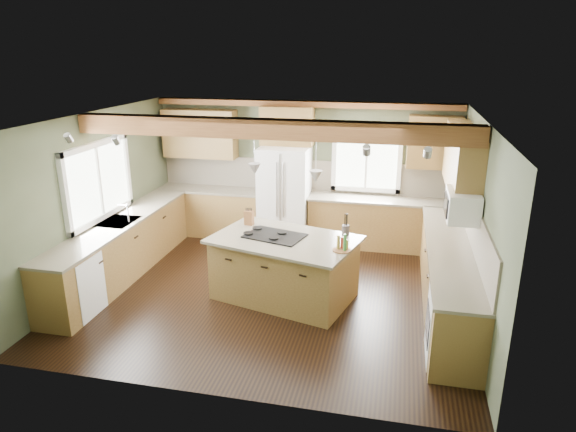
# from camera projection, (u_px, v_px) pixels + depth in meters

# --- Properties ---
(floor) EXTENTS (5.60, 5.60, 0.00)m
(floor) POSITION_uv_depth(u_px,v_px,m) (273.00, 291.00, 7.75)
(floor) COLOR black
(floor) RESTS_ON ground
(ceiling) EXTENTS (5.60, 5.60, 0.00)m
(ceiling) POSITION_uv_depth(u_px,v_px,m) (271.00, 118.00, 6.94)
(ceiling) COLOR silver
(ceiling) RESTS_ON wall_back
(wall_back) EXTENTS (5.60, 0.00, 5.60)m
(wall_back) POSITION_uv_depth(u_px,v_px,m) (305.00, 170.00, 9.66)
(wall_back) COLOR #404933
(wall_back) RESTS_ON ground
(wall_left) EXTENTS (0.00, 5.00, 5.00)m
(wall_left) POSITION_uv_depth(u_px,v_px,m) (97.00, 198.00, 7.92)
(wall_left) COLOR #404933
(wall_left) RESTS_ON ground
(wall_right) EXTENTS (0.00, 5.00, 5.00)m
(wall_right) POSITION_uv_depth(u_px,v_px,m) (478.00, 223.00, 6.77)
(wall_right) COLOR #404933
(wall_right) RESTS_ON ground
(ceiling_beam) EXTENTS (5.55, 0.26, 0.26)m
(ceiling_beam) POSITION_uv_depth(u_px,v_px,m) (269.00, 129.00, 6.86)
(ceiling_beam) COLOR brown
(ceiling_beam) RESTS_ON ceiling
(soffit_trim) EXTENTS (5.55, 0.20, 0.10)m
(soffit_trim) POSITION_uv_depth(u_px,v_px,m) (304.00, 104.00, 9.18)
(soffit_trim) COLOR brown
(soffit_trim) RESTS_ON ceiling
(backsplash_back) EXTENTS (5.58, 0.03, 0.58)m
(backsplash_back) POSITION_uv_depth(u_px,v_px,m) (304.00, 175.00, 9.68)
(backsplash_back) COLOR brown
(backsplash_back) RESTS_ON wall_back
(backsplash_right) EXTENTS (0.03, 3.70, 0.58)m
(backsplash_right) POSITION_uv_depth(u_px,v_px,m) (475.00, 228.00, 6.85)
(backsplash_right) COLOR brown
(backsplash_right) RESTS_ON wall_right
(base_cab_back_left) EXTENTS (2.02, 0.60, 0.88)m
(base_cab_back_left) POSITION_uv_depth(u_px,v_px,m) (211.00, 212.00, 10.02)
(base_cab_back_left) COLOR brown
(base_cab_back_left) RESTS_ON floor
(counter_back_left) EXTENTS (2.06, 0.64, 0.04)m
(counter_back_left) POSITION_uv_depth(u_px,v_px,m) (210.00, 189.00, 9.88)
(counter_back_left) COLOR #4E4439
(counter_back_left) RESTS_ON base_cab_back_left
(base_cab_back_right) EXTENTS (2.62, 0.60, 0.88)m
(base_cab_back_right) POSITION_uv_depth(u_px,v_px,m) (381.00, 224.00, 9.35)
(base_cab_back_right) COLOR brown
(base_cab_back_right) RESTS_ON floor
(counter_back_right) EXTENTS (2.66, 0.64, 0.04)m
(counter_back_right) POSITION_uv_depth(u_px,v_px,m) (383.00, 200.00, 9.21)
(counter_back_right) COLOR #4E4439
(counter_back_right) RESTS_ON base_cab_back_right
(base_cab_left) EXTENTS (0.60, 3.70, 0.88)m
(base_cab_left) POSITION_uv_depth(u_px,v_px,m) (122.00, 250.00, 8.17)
(base_cab_left) COLOR brown
(base_cab_left) RESTS_ON floor
(counter_left) EXTENTS (0.64, 3.74, 0.04)m
(counter_left) POSITION_uv_depth(u_px,v_px,m) (119.00, 222.00, 8.03)
(counter_left) COLOR #4E4439
(counter_left) RESTS_ON base_cab_left
(base_cab_right) EXTENTS (0.60, 3.70, 0.88)m
(base_cab_right) POSITION_uv_depth(u_px,v_px,m) (447.00, 279.00, 7.15)
(base_cab_right) COLOR brown
(base_cab_right) RESTS_ON floor
(counter_right) EXTENTS (0.64, 3.74, 0.04)m
(counter_right) POSITION_uv_depth(u_px,v_px,m) (451.00, 248.00, 7.01)
(counter_right) COLOR #4E4439
(counter_right) RESTS_ON base_cab_right
(upper_cab_back_left) EXTENTS (1.40, 0.35, 0.90)m
(upper_cab_back_left) POSITION_uv_depth(u_px,v_px,m) (200.00, 134.00, 9.70)
(upper_cab_back_left) COLOR brown
(upper_cab_back_left) RESTS_ON wall_back
(upper_cab_over_fridge) EXTENTS (0.96, 0.35, 0.70)m
(upper_cab_over_fridge) POSITION_uv_depth(u_px,v_px,m) (287.00, 126.00, 9.29)
(upper_cab_over_fridge) COLOR brown
(upper_cab_over_fridge) RESTS_ON wall_back
(upper_cab_right) EXTENTS (0.35, 2.20, 0.90)m
(upper_cab_right) POSITION_uv_depth(u_px,v_px,m) (462.00, 160.00, 7.44)
(upper_cab_right) COLOR brown
(upper_cab_right) RESTS_ON wall_right
(upper_cab_back_corner) EXTENTS (0.90, 0.35, 0.90)m
(upper_cab_back_corner) POSITION_uv_depth(u_px,v_px,m) (434.00, 142.00, 8.83)
(upper_cab_back_corner) COLOR brown
(upper_cab_back_corner) RESTS_ON wall_back
(window_left) EXTENTS (0.04, 1.60, 1.05)m
(window_left) POSITION_uv_depth(u_px,v_px,m) (98.00, 181.00, 7.88)
(window_left) COLOR white
(window_left) RESTS_ON wall_left
(window_back) EXTENTS (1.10, 0.04, 1.00)m
(window_back) POSITION_uv_depth(u_px,v_px,m) (367.00, 160.00, 9.33)
(window_back) COLOR white
(window_back) RESTS_ON wall_back
(sink) EXTENTS (0.50, 0.65, 0.03)m
(sink) POSITION_uv_depth(u_px,v_px,m) (119.00, 222.00, 8.03)
(sink) COLOR #262628
(sink) RESTS_ON counter_left
(faucet) EXTENTS (0.02, 0.02, 0.28)m
(faucet) POSITION_uv_depth(u_px,v_px,m) (128.00, 214.00, 7.94)
(faucet) COLOR #B2B2B7
(faucet) RESTS_ON sink
(dishwasher) EXTENTS (0.60, 0.60, 0.84)m
(dishwasher) POSITION_uv_depth(u_px,v_px,m) (73.00, 286.00, 6.97)
(dishwasher) COLOR white
(dishwasher) RESTS_ON floor
(oven) EXTENTS (0.60, 0.72, 0.84)m
(oven) POSITION_uv_depth(u_px,v_px,m) (455.00, 326.00, 5.95)
(oven) COLOR white
(oven) RESTS_ON floor
(microwave) EXTENTS (0.40, 0.70, 0.38)m
(microwave) POSITION_uv_depth(u_px,v_px,m) (463.00, 205.00, 6.69)
(microwave) COLOR white
(microwave) RESTS_ON wall_right
(pendant_left) EXTENTS (0.18, 0.18, 0.16)m
(pendant_left) POSITION_uv_depth(u_px,v_px,m) (255.00, 169.00, 7.21)
(pendant_left) COLOR #B2B2B7
(pendant_left) RESTS_ON ceiling
(pendant_right) EXTENTS (0.18, 0.18, 0.16)m
(pendant_right) POSITION_uv_depth(u_px,v_px,m) (316.00, 176.00, 6.80)
(pendant_right) COLOR #B2B2B7
(pendant_right) RESTS_ON ceiling
(refrigerator) EXTENTS (0.90, 0.74, 1.80)m
(refrigerator) POSITION_uv_depth(u_px,v_px,m) (285.00, 195.00, 9.50)
(refrigerator) COLOR white
(refrigerator) RESTS_ON floor
(island) EXTENTS (2.12, 1.60, 0.88)m
(island) POSITION_uv_depth(u_px,v_px,m) (285.00, 269.00, 7.46)
(island) COLOR brown
(island) RESTS_ON floor
(island_top) EXTENTS (2.28, 1.76, 0.04)m
(island_top) POSITION_uv_depth(u_px,v_px,m) (284.00, 240.00, 7.32)
(island_top) COLOR #4E4439
(island_top) RESTS_ON island
(cooktop) EXTENTS (0.93, 0.74, 0.02)m
(cooktop) POSITION_uv_depth(u_px,v_px,m) (275.00, 236.00, 7.38)
(cooktop) COLOR black
(cooktop) RESTS_ON island_top
(knife_block) EXTENTS (0.14, 0.11, 0.22)m
(knife_block) POSITION_uv_depth(u_px,v_px,m) (249.00, 218.00, 7.84)
(knife_block) COLOR brown
(knife_block) RESTS_ON island_top
(utensil_crock) EXTENTS (0.15, 0.15, 0.15)m
(utensil_crock) POSITION_uv_depth(u_px,v_px,m) (346.00, 230.00, 7.42)
(utensil_crock) COLOR #463D38
(utensil_crock) RESTS_ON island_top
(bottle_tray) EXTENTS (0.32, 0.32, 0.23)m
(bottle_tray) POSITION_uv_depth(u_px,v_px,m) (342.00, 243.00, 6.83)
(bottle_tray) COLOR brown
(bottle_tray) RESTS_ON island_top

